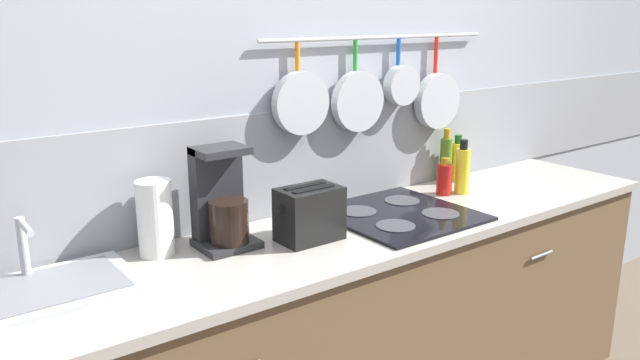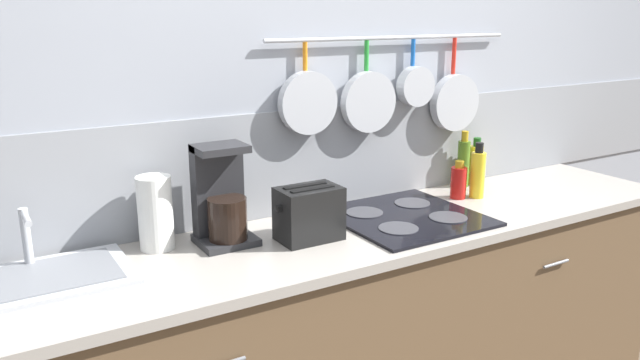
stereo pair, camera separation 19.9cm
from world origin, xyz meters
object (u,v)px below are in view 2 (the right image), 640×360
(toaster, at_px, (309,214))
(bottle_vinegar, at_px, (478,173))
(coffee_maker, at_px, (222,203))
(bottle_olive_oil, at_px, (476,164))
(bottle_sesame_oil, at_px, (459,182))
(bottle_hot_sauce, at_px, (463,162))
(paper_towel_roll, at_px, (155,213))

(toaster, height_order, bottle_vinegar, bottle_vinegar)
(coffee_maker, distance_m, bottle_olive_oil, 1.27)
(bottle_sesame_oil, height_order, bottle_hot_sauce, bottle_hot_sauce)
(bottle_vinegar, bearing_deg, bottle_olive_oil, 47.47)
(bottle_hot_sauce, relative_size, bottle_olive_oil, 1.17)
(bottle_sesame_oil, distance_m, bottle_hot_sauce, 0.20)
(paper_towel_roll, distance_m, toaster, 0.51)
(bottle_sesame_oil, bearing_deg, bottle_hot_sauce, 41.31)
(coffee_maker, relative_size, bottle_olive_oil, 1.57)
(bottle_sesame_oil, xyz_separation_m, bottle_hot_sauce, (0.15, 0.13, 0.04))
(coffee_maker, relative_size, toaster, 1.47)
(toaster, distance_m, bottle_hot_sauce, 0.96)
(bottle_hot_sauce, bearing_deg, bottle_olive_oil, -5.77)
(bottle_vinegar, height_order, bottle_olive_oil, bottle_vinegar)
(bottle_sesame_oil, bearing_deg, bottle_vinegar, -22.76)
(bottle_sesame_oil, bearing_deg, coffee_maker, 178.43)
(coffee_maker, xyz_separation_m, bottle_sesame_oil, (1.05, -0.03, -0.07))
(coffee_maker, relative_size, bottle_vinegar, 1.44)
(bottle_sesame_oil, distance_m, bottle_olive_oil, 0.25)
(coffee_maker, xyz_separation_m, bottle_hot_sauce, (1.20, 0.10, -0.03))
(paper_towel_roll, relative_size, bottle_olive_oil, 1.14)
(toaster, relative_size, bottle_hot_sauce, 0.91)
(bottle_vinegar, bearing_deg, bottle_hot_sauce, 66.36)
(paper_towel_roll, bearing_deg, bottle_sesame_oil, -3.81)
(coffee_maker, bearing_deg, bottle_vinegar, -3.07)
(paper_towel_roll, height_order, bottle_vinegar, paper_towel_roll)
(bottle_sesame_oil, relative_size, bottle_hot_sauce, 0.64)
(coffee_maker, bearing_deg, paper_towel_roll, 165.39)
(bottle_vinegar, relative_size, bottle_olive_oil, 1.09)
(toaster, relative_size, bottle_vinegar, 0.98)
(toaster, distance_m, bottle_sesame_oil, 0.79)
(coffee_maker, height_order, bottle_sesame_oil, coffee_maker)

